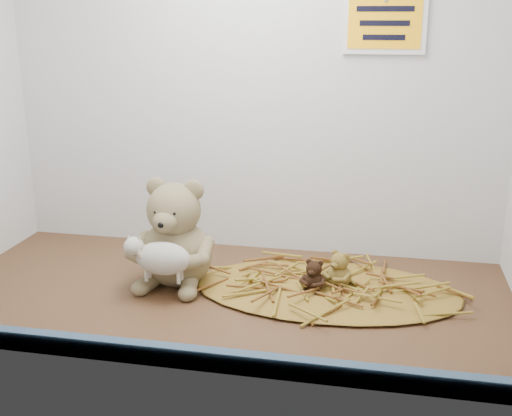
% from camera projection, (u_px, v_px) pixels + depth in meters
% --- Properties ---
extents(alcove_shell, '(1.20, 0.60, 0.90)m').
position_uv_depth(alcove_shell, '(231.00, 75.00, 1.31)').
color(alcove_shell, '#3B2514').
rests_on(alcove_shell, ground).
extents(front_rail, '(1.19, 0.02, 0.04)m').
position_uv_depth(front_rail, '(182.00, 356.00, 1.08)').
color(front_rail, '#3B5272').
rests_on(front_rail, shelf_floor).
extents(straw_bed, '(0.57, 0.33, 0.01)m').
position_uv_depth(straw_bed, '(326.00, 289.00, 1.37)').
color(straw_bed, brown).
rests_on(straw_bed, shelf_floor).
extents(main_teddy, '(0.20, 0.21, 0.24)m').
position_uv_depth(main_teddy, '(176.00, 232.00, 1.39)').
color(main_teddy, '#8A7C55').
rests_on(main_teddy, shelf_floor).
extents(toy_lamb, '(0.15, 0.09, 0.10)m').
position_uv_depth(toy_lamb, '(163.00, 258.00, 1.31)').
color(toy_lamb, '#B7B0A4').
rests_on(toy_lamb, main_teddy).
extents(mini_teddy_tan, '(0.09, 0.09, 0.08)m').
position_uv_depth(mini_teddy_tan, '(340.00, 268.00, 1.37)').
color(mini_teddy_tan, olive).
rests_on(mini_teddy_tan, straw_bed).
extents(mini_teddy_brown, '(0.07, 0.07, 0.07)m').
position_uv_depth(mini_teddy_brown, '(314.00, 274.00, 1.35)').
color(mini_teddy_brown, black).
rests_on(mini_teddy_brown, straw_bed).
extents(wall_sign, '(0.16, 0.01, 0.11)m').
position_uv_depth(wall_sign, '(385.00, 23.00, 1.41)').
color(wall_sign, '#FCA70C').
rests_on(wall_sign, back_wall).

